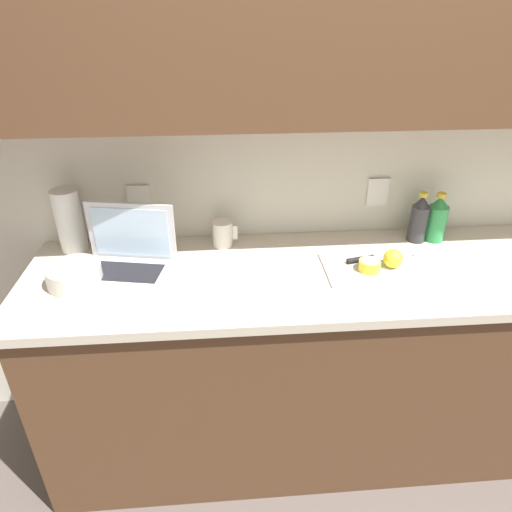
{
  "coord_description": "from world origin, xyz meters",
  "views": [
    {
      "loc": [
        -0.47,
        -1.45,
        1.79
      ],
      "look_at": [
        -0.35,
        -0.01,
        0.98
      ],
      "focal_mm": 32.0,
      "sensor_mm": 36.0,
      "label": 1
    }
  ],
  "objects_px": {
    "lemon_half_cut": "(369,265)",
    "lemon_whole_beside": "(393,258)",
    "laptop": "(128,257)",
    "measuring_cup": "(223,234)",
    "bottle_oil_tall": "(419,219)",
    "paper_towel_roll": "(69,221)",
    "bottle_green_soda": "(437,219)",
    "cutting_board": "(372,268)",
    "knife": "(369,258)",
    "bowl_white": "(74,275)"
  },
  "relations": [
    {
      "from": "cutting_board",
      "to": "measuring_cup",
      "type": "height_order",
      "value": "measuring_cup"
    },
    {
      "from": "laptop",
      "to": "lemon_half_cut",
      "type": "bearing_deg",
      "value": 5.61
    },
    {
      "from": "laptop",
      "to": "paper_towel_roll",
      "type": "bearing_deg",
      "value": 153.78
    },
    {
      "from": "paper_towel_roll",
      "to": "knife",
      "type": "bearing_deg",
      "value": -9.6
    },
    {
      "from": "bottle_oil_tall",
      "to": "bottle_green_soda",
      "type": "bearing_deg",
      "value": 0.0
    },
    {
      "from": "cutting_board",
      "to": "bottle_green_soda",
      "type": "relative_size",
      "value": 1.73
    },
    {
      "from": "cutting_board",
      "to": "bottle_green_soda",
      "type": "distance_m",
      "value": 0.4
    },
    {
      "from": "laptop",
      "to": "knife",
      "type": "relative_size",
      "value": 1.24
    },
    {
      "from": "knife",
      "to": "lemon_whole_beside",
      "type": "relative_size",
      "value": 4.09
    },
    {
      "from": "lemon_whole_beside",
      "to": "measuring_cup",
      "type": "bearing_deg",
      "value": 159.21
    },
    {
      "from": "lemon_half_cut",
      "to": "measuring_cup",
      "type": "distance_m",
      "value": 0.6
    },
    {
      "from": "lemon_half_cut",
      "to": "bottle_green_soda",
      "type": "height_order",
      "value": "bottle_green_soda"
    },
    {
      "from": "laptop",
      "to": "lemon_half_cut",
      "type": "height_order",
      "value": "laptop"
    },
    {
      "from": "lemon_half_cut",
      "to": "lemon_whole_beside",
      "type": "bearing_deg",
      "value": 10.7
    },
    {
      "from": "knife",
      "to": "lemon_half_cut",
      "type": "xyz_separation_m",
      "value": [
        -0.02,
        -0.07,
        0.01
      ]
    },
    {
      "from": "bottle_green_soda",
      "to": "measuring_cup",
      "type": "relative_size",
      "value": 1.97
    },
    {
      "from": "knife",
      "to": "bottle_green_soda",
      "type": "relative_size",
      "value": 1.41
    },
    {
      "from": "lemon_whole_beside",
      "to": "bottle_oil_tall",
      "type": "height_order",
      "value": "bottle_oil_tall"
    },
    {
      "from": "knife",
      "to": "measuring_cup",
      "type": "relative_size",
      "value": 2.77
    },
    {
      "from": "lemon_half_cut",
      "to": "bottle_oil_tall",
      "type": "height_order",
      "value": "bottle_oil_tall"
    },
    {
      "from": "lemon_half_cut",
      "to": "cutting_board",
      "type": "bearing_deg",
      "value": 48.14
    },
    {
      "from": "cutting_board",
      "to": "lemon_whole_beside",
      "type": "xyz_separation_m",
      "value": [
        0.07,
        -0.01,
        0.04
      ]
    },
    {
      "from": "laptop",
      "to": "lemon_half_cut",
      "type": "distance_m",
      "value": 0.9
    },
    {
      "from": "lemon_half_cut",
      "to": "paper_towel_roll",
      "type": "distance_m",
      "value": 1.18
    },
    {
      "from": "bottle_green_soda",
      "to": "bowl_white",
      "type": "relative_size",
      "value": 1.1
    },
    {
      "from": "laptop",
      "to": "knife",
      "type": "xyz_separation_m",
      "value": [
        0.92,
        -0.01,
        -0.04
      ]
    },
    {
      "from": "cutting_board",
      "to": "lemon_half_cut",
      "type": "bearing_deg",
      "value": -131.86
    },
    {
      "from": "paper_towel_roll",
      "to": "laptop",
      "type": "bearing_deg",
      "value": -37.18
    },
    {
      "from": "knife",
      "to": "paper_towel_roll",
      "type": "relative_size",
      "value": 1.15
    },
    {
      "from": "lemon_half_cut",
      "to": "measuring_cup",
      "type": "height_order",
      "value": "measuring_cup"
    },
    {
      "from": "bottle_oil_tall",
      "to": "paper_towel_roll",
      "type": "height_order",
      "value": "paper_towel_roll"
    },
    {
      "from": "lemon_half_cut",
      "to": "knife",
      "type": "bearing_deg",
      "value": 71.8
    },
    {
      "from": "cutting_board",
      "to": "lemon_half_cut",
      "type": "height_order",
      "value": "lemon_half_cut"
    },
    {
      "from": "bottle_oil_tall",
      "to": "laptop",
      "type": "bearing_deg",
      "value": -172.39
    },
    {
      "from": "laptop",
      "to": "knife",
      "type": "distance_m",
      "value": 0.92
    },
    {
      "from": "lemon_half_cut",
      "to": "bottle_oil_tall",
      "type": "xyz_separation_m",
      "value": [
        0.27,
        0.24,
        0.07
      ]
    },
    {
      "from": "measuring_cup",
      "to": "paper_towel_roll",
      "type": "height_order",
      "value": "paper_towel_roll"
    },
    {
      "from": "laptop",
      "to": "knife",
      "type": "bearing_deg",
      "value": 10.39
    },
    {
      "from": "laptop",
      "to": "lemon_half_cut",
      "type": "xyz_separation_m",
      "value": [
        0.89,
        -0.08,
        -0.03
      ]
    },
    {
      "from": "bowl_white",
      "to": "paper_towel_roll",
      "type": "distance_m",
      "value": 0.29
    },
    {
      "from": "lemon_whole_beside",
      "to": "bottle_oil_tall",
      "type": "relative_size",
      "value": 0.33
    },
    {
      "from": "cutting_board",
      "to": "measuring_cup",
      "type": "bearing_deg",
      "value": 157.19
    },
    {
      "from": "bottle_green_soda",
      "to": "lemon_half_cut",
      "type": "bearing_deg",
      "value": -145.63
    },
    {
      "from": "bottle_green_soda",
      "to": "measuring_cup",
      "type": "bearing_deg",
      "value": 178.82
    },
    {
      "from": "cutting_board",
      "to": "knife",
      "type": "relative_size",
      "value": 1.23
    },
    {
      "from": "knife",
      "to": "measuring_cup",
      "type": "xyz_separation_m",
      "value": [
        -0.56,
        0.18,
        0.04
      ]
    },
    {
      "from": "lemon_half_cut",
      "to": "lemon_whole_beside",
      "type": "distance_m",
      "value": 0.1
    },
    {
      "from": "measuring_cup",
      "to": "paper_towel_roll",
      "type": "bearing_deg",
      "value": 178.7
    },
    {
      "from": "laptop",
      "to": "bottle_oil_tall",
      "type": "relative_size",
      "value": 1.7
    },
    {
      "from": "knife",
      "to": "lemon_half_cut",
      "type": "height_order",
      "value": "lemon_half_cut"
    }
  ]
}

